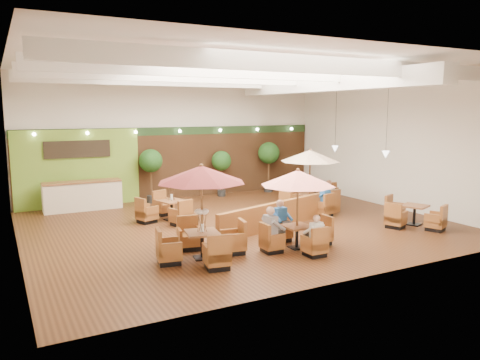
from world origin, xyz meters
TOP-DOWN VIEW (x-y plane):
  - room at (0.25, 1.22)m, footprint 14.04×14.00m
  - service_counter at (-4.40, 5.10)m, footprint 3.00×0.75m
  - booth_divider at (1.41, -0.85)m, footprint 6.26×2.11m
  - table_0 at (-2.63, -2.86)m, footprint 2.61×2.61m
  - table_1 at (0.18, -3.26)m, footprint 2.27×2.27m
  - table_2 at (3.41, 0.56)m, footprint 2.56×2.56m
  - table_3 at (-2.08, 1.79)m, footprint 1.84×2.63m
  - table_4 at (5.14, -2.88)m, footprint 1.80×2.55m
  - table_5 at (5.33, 2.75)m, footprint 0.93×2.48m
  - topiary_0 at (-1.50, 5.30)m, footprint 1.00×1.00m
  - topiary_1 at (1.86, 5.30)m, footprint 0.91×0.91m
  - topiary_2 at (4.42, 5.30)m, footprint 1.05×1.05m
  - diner_0 at (0.18, -4.11)m, footprint 0.37×0.32m
  - diner_1 at (0.18, -2.41)m, footprint 0.43×0.36m
  - diner_2 at (-0.67, -3.26)m, footprint 0.35×0.43m
  - diner_3 at (3.41, -0.36)m, footprint 0.44×0.40m
  - diner_4 at (4.32, 0.56)m, footprint 0.32×0.38m

SIDE VIEW (x-z plane):
  - table_4 at x=5.14m, z-range -0.11..0.78m
  - table_5 at x=5.33m, z-range -0.11..0.79m
  - table_3 at x=-2.08m, z-range -0.31..1.20m
  - booth_divider at x=1.41m, z-range 0.00..0.90m
  - service_counter at x=-4.40m, z-range -0.01..1.17m
  - diner_0 at x=0.18m, z-range 0.37..1.08m
  - diner_4 at x=4.32m, z-range 0.36..1.12m
  - diner_3 at x=3.41m, z-range 0.36..1.16m
  - diner_1 at x=0.18m, z-range 0.36..1.17m
  - diner_2 at x=-0.67m, z-range 0.35..1.21m
  - topiary_1 at x=1.86m, z-range 0.52..2.64m
  - table_1 at x=0.18m, z-range 0.44..2.79m
  - table_2 at x=3.41m, z-range 0.46..2.97m
  - topiary_0 at x=-1.50m, z-range 0.57..2.90m
  - table_0 at x=-2.63m, z-range 0.46..3.04m
  - topiary_2 at x=4.42m, z-range 0.60..3.04m
  - room at x=0.25m, z-range 0.87..6.39m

